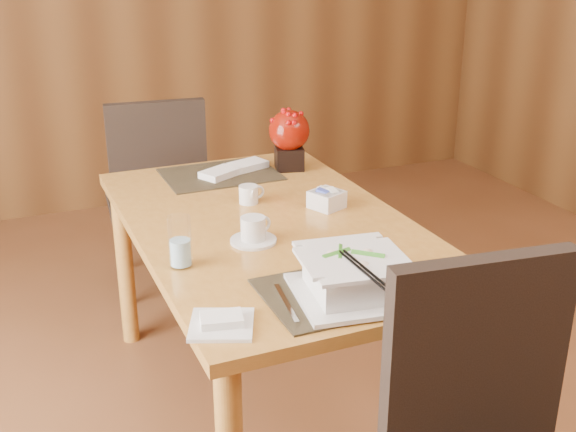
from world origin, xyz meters
name	(u,v)px	position (x,y,z in m)	size (l,w,h in m)	color
dining_table	(271,248)	(0.00, 0.60, 0.65)	(0.90, 1.50, 0.75)	#B67B32
placemat_near	(346,291)	(0.00, 0.05, 0.75)	(0.45, 0.33, 0.01)	black
placemat_far	(220,174)	(0.00, 1.15, 0.75)	(0.45, 0.33, 0.01)	black
soup_setting	(352,277)	(0.00, 0.02, 0.81)	(0.34, 0.34, 0.12)	silver
coffee_cup	(253,231)	(-0.11, 0.47, 0.79)	(0.15, 0.15, 0.08)	silver
water_glass	(180,242)	(-0.37, 0.38, 0.83)	(0.07, 0.07, 0.16)	white
creamer_jug	(249,194)	(-0.01, 0.80, 0.78)	(0.09, 0.09, 0.06)	silver
sugar_caddy	(327,199)	(0.23, 0.65, 0.78)	(0.10, 0.10, 0.06)	silver
berry_decor	(289,136)	(0.29, 1.12, 0.89)	(0.17, 0.17, 0.25)	black
napkins_far	(236,168)	(0.07, 1.15, 0.77)	(0.30, 0.11, 0.03)	white
bread_plate	(222,325)	(-0.37, 0.00, 0.76)	(0.16, 0.16, 0.01)	silver
far_chair	(157,186)	(-0.15, 1.69, 0.55)	(0.50, 0.50, 0.98)	black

